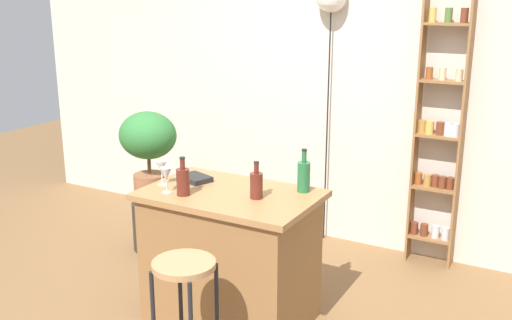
{
  "coord_description": "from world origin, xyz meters",
  "views": [
    {
      "loc": [
        1.88,
        -2.75,
        2.09
      ],
      "look_at": [
        0.05,
        0.55,
        1.04
      ],
      "focal_mm": 41.78,
      "sensor_mm": 36.0,
      "label": 1
    }
  ],
  "objects_px": {
    "wine_glass_left": "(166,175)",
    "wine_glass_center": "(162,168)",
    "plant_stool": "(152,226)",
    "bottle_soda_blue": "(256,185)",
    "spice_shelf": "(438,138)",
    "bottle_sauce_amber": "(304,176)",
    "bottle_wine_red": "(183,181)",
    "cookbook": "(195,178)",
    "potted_plant": "(148,145)",
    "bar_stool": "(185,294)"
  },
  "relations": [
    {
      "from": "cookbook",
      "to": "wine_glass_center",
      "type": "bearing_deg",
      "value": -108.5
    },
    {
      "from": "plant_stool",
      "to": "bottle_soda_blue",
      "type": "distance_m",
      "value": 1.7
    },
    {
      "from": "plant_stool",
      "to": "potted_plant",
      "type": "distance_m",
      "value": 0.7
    },
    {
      "from": "bottle_wine_red",
      "to": "cookbook",
      "type": "distance_m",
      "value": 0.31
    },
    {
      "from": "potted_plant",
      "to": "cookbook",
      "type": "xyz_separation_m",
      "value": [
        0.84,
        -0.54,
        -0.01
      ]
    },
    {
      "from": "spice_shelf",
      "to": "bottle_soda_blue",
      "type": "distance_m",
      "value": 1.7
    },
    {
      "from": "bar_stool",
      "to": "bottle_soda_blue",
      "type": "xyz_separation_m",
      "value": [
        0.06,
        0.69,
        0.43
      ]
    },
    {
      "from": "plant_stool",
      "to": "bottle_sauce_amber",
      "type": "relative_size",
      "value": 1.48
    },
    {
      "from": "spice_shelf",
      "to": "bottle_sauce_amber",
      "type": "bearing_deg",
      "value": -113.59
    },
    {
      "from": "potted_plant",
      "to": "cookbook",
      "type": "height_order",
      "value": "potted_plant"
    },
    {
      "from": "bottle_sauce_amber",
      "to": "spice_shelf",
      "type": "bearing_deg",
      "value": 66.41
    },
    {
      "from": "bar_stool",
      "to": "bottle_sauce_amber",
      "type": "distance_m",
      "value": 1.08
    },
    {
      "from": "potted_plant",
      "to": "bottle_wine_red",
      "type": "relative_size",
      "value": 3.14
    },
    {
      "from": "plant_stool",
      "to": "bottle_soda_blue",
      "type": "bearing_deg",
      "value": -25.44
    },
    {
      "from": "bottle_wine_red",
      "to": "cookbook",
      "type": "height_order",
      "value": "bottle_wine_red"
    },
    {
      "from": "bottle_soda_blue",
      "to": "cookbook",
      "type": "xyz_separation_m",
      "value": [
        -0.53,
        0.11,
        -0.07
      ]
    },
    {
      "from": "bar_stool",
      "to": "potted_plant",
      "type": "height_order",
      "value": "potted_plant"
    },
    {
      "from": "bottle_soda_blue",
      "to": "wine_glass_left",
      "type": "bearing_deg",
      "value": -161.69
    },
    {
      "from": "wine_glass_left",
      "to": "wine_glass_center",
      "type": "height_order",
      "value": "same"
    },
    {
      "from": "bar_stool",
      "to": "wine_glass_center",
      "type": "bearing_deg",
      "value": 134.56
    },
    {
      "from": "bottle_wine_red",
      "to": "bottle_soda_blue",
      "type": "bearing_deg",
      "value": 21.48
    },
    {
      "from": "potted_plant",
      "to": "cookbook",
      "type": "bearing_deg",
      "value": -32.87
    },
    {
      "from": "bottle_sauce_amber",
      "to": "cookbook",
      "type": "distance_m",
      "value": 0.75
    },
    {
      "from": "bottle_wine_red",
      "to": "wine_glass_left",
      "type": "relative_size",
      "value": 1.5
    },
    {
      "from": "bottle_sauce_amber",
      "to": "bottle_wine_red",
      "type": "distance_m",
      "value": 0.76
    },
    {
      "from": "wine_glass_center",
      "to": "plant_stool",
      "type": "bearing_deg",
      "value": 134.11
    },
    {
      "from": "potted_plant",
      "to": "bar_stool",
      "type": "bearing_deg",
      "value": -45.68
    },
    {
      "from": "plant_stool",
      "to": "potted_plant",
      "type": "xyz_separation_m",
      "value": [
        0.0,
        0.0,
        0.7
      ]
    },
    {
      "from": "plant_stool",
      "to": "wine_glass_left",
      "type": "xyz_separation_m",
      "value": [
        0.82,
        -0.83,
        0.79
      ]
    },
    {
      "from": "plant_stool",
      "to": "spice_shelf",
      "type": "bearing_deg",
      "value": 22.38
    },
    {
      "from": "wine_glass_left",
      "to": "bottle_sauce_amber",
      "type": "bearing_deg",
      "value": 30.57
    },
    {
      "from": "wine_glass_left",
      "to": "cookbook",
      "type": "bearing_deg",
      "value": 86.94
    },
    {
      "from": "plant_stool",
      "to": "wine_glass_center",
      "type": "xyz_separation_m",
      "value": [
        0.7,
        -0.72,
        0.79
      ]
    },
    {
      "from": "bar_stool",
      "to": "wine_glass_left",
      "type": "relative_size",
      "value": 4.44
    },
    {
      "from": "bar_stool",
      "to": "bottle_sauce_amber",
      "type": "bearing_deg",
      "value": 75.02
    },
    {
      "from": "potted_plant",
      "to": "bottle_soda_blue",
      "type": "distance_m",
      "value": 1.52
    },
    {
      "from": "bottle_sauce_amber",
      "to": "wine_glass_center",
      "type": "bearing_deg",
      "value": -159.31
    },
    {
      "from": "plant_stool",
      "to": "bottle_soda_blue",
      "type": "xyz_separation_m",
      "value": [
        1.37,
        -0.65,
        0.76
      ]
    },
    {
      "from": "plant_stool",
      "to": "bottle_sauce_amber",
      "type": "height_order",
      "value": "bottle_sauce_amber"
    },
    {
      "from": "bottle_wine_red",
      "to": "cookbook",
      "type": "relative_size",
      "value": 1.17
    },
    {
      "from": "spice_shelf",
      "to": "bottle_wine_red",
      "type": "xyz_separation_m",
      "value": [
        -1.18,
        -1.69,
        -0.05
      ]
    },
    {
      "from": "potted_plant",
      "to": "bottle_wine_red",
      "type": "bearing_deg",
      "value": -41.08
    },
    {
      "from": "wine_glass_left",
      "to": "wine_glass_center",
      "type": "distance_m",
      "value": 0.17
    },
    {
      "from": "wine_glass_left",
      "to": "wine_glass_center",
      "type": "bearing_deg",
      "value": 137.68
    },
    {
      "from": "bottle_soda_blue",
      "to": "bottle_wine_red",
      "type": "height_order",
      "value": "bottle_wine_red"
    },
    {
      "from": "bottle_sauce_amber",
      "to": "cookbook",
      "type": "height_order",
      "value": "bottle_sauce_amber"
    },
    {
      "from": "bar_stool",
      "to": "wine_glass_left",
      "type": "bearing_deg",
      "value": 133.82
    },
    {
      "from": "plant_stool",
      "to": "bottle_soda_blue",
      "type": "relative_size",
      "value": 1.75
    },
    {
      "from": "bar_stool",
      "to": "potted_plant",
      "type": "distance_m",
      "value": 1.91
    },
    {
      "from": "bottle_wine_red",
      "to": "wine_glass_center",
      "type": "distance_m",
      "value": 0.26
    }
  ]
}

